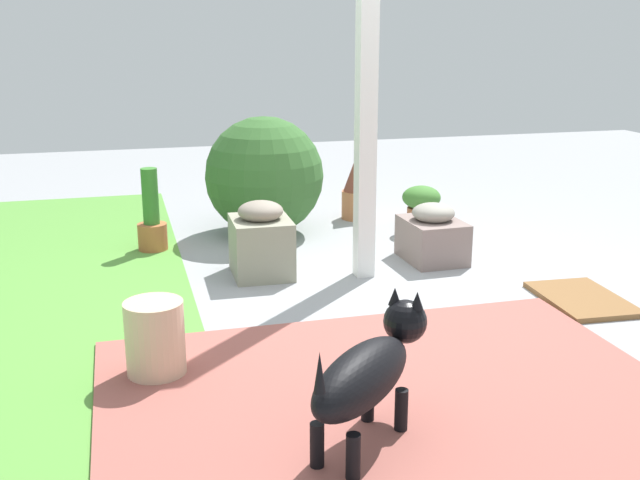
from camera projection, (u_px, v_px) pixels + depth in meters
ground_plane at (378, 300)px, 4.29m from camera, size 12.00×12.00×0.00m
brick_path at (394, 398)px, 3.14m from camera, size 1.80×2.40×0.02m
porch_pillar at (367, 69)px, 4.38m from camera, size 0.11×0.11×2.51m
stone_planter_nearest at (432, 235)px, 4.98m from camera, size 0.46×0.36×0.39m
stone_planter_mid at (261, 242)px, 4.67m from camera, size 0.42×0.36×0.47m
round_shrub at (264, 176)px, 5.57m from camera, size 0.87×0.87×0.87m
terracotta_pot_broad at (421, 206)px, 5.64m from camera, size 0.28×0.28×0.36m
terracotta_pot_spiky at (358, 186)px, 6.05m from camera, size 0.27×0.27×0.56m
terracotta_pot_tall at (152, 221)px, 5.20m from camera, size 0.20×0.20×0.57m
dog at (369, 370)px, 2.73m from camera, size 0.62×0.63×0.51m
ceramic_urn at (155, 340)px, 3.31m from camera, size 0.26×0.26×0.35m
doormat at (582, 299)px, 4.26m from camera, size 0.64×0.45×0.03m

